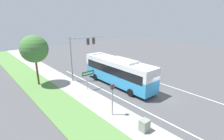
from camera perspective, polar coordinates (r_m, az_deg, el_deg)
name	(u,v)px	position (r m, az deg, el deg)	size (l,w,h in m)	color
ground_plane	(156,95)	(20.90, 14.08, -8.06)	(80.00, 80.00, 0.00)	#4C4C4F
sidewalk	(116,114)	(16.71, 1.16, -14.16)	(2.80, 80.00, 0.12)	#9E9E99
grass_verge	(86,128)	(15.13, -8.41, -18.20)	(3.60, 80.00, 0.10)	#568442
lane_divider_near	(134,105)	(18.34, 7.35, -11.42)	(0.14, 30.00, 0.01)	silver
lane_divider_far	(173,87)	(23.72, 19.20, -5.37)	(0.14, 30.00, 0.01)	silver
bus	(118,71)	(22.49, 2.01, -0.19)	(2.62, 11.03, 3.64)	#3393D1
signal_gantry	(81,49)	(24.58, -10.08, 6.72)	(5.28, 0.41, 6.13)	#939399
pedestrian_signal	(112,95)	(15.51, 0.10, -8.11)	(0.28, 0.34, 3.13)	#939399
street_sign	(88,76)	(21.29, -7.94, -1.92)	(1.65, 0.08, 2.45)	#939399
utility_cabinet	(144,125)	(14.53, 10.55, -17.36)	(0.72, 0.63, 0.95)	gray
roadside_tree	(34,49)	(23.84, -24.05, 6.28)	(3.43, 3.43, 6.43)	brown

